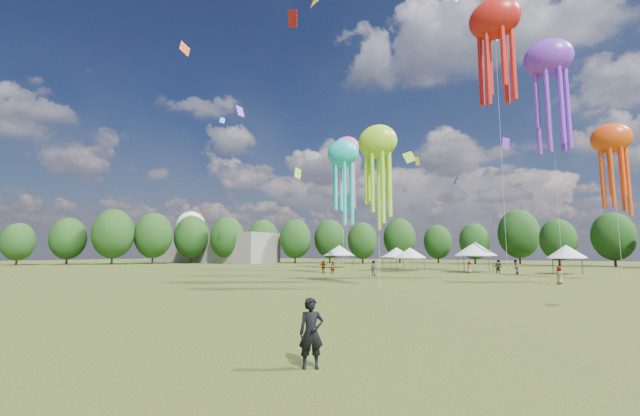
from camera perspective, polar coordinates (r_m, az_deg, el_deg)
The scene contains 10 objects.
ground at distance 16.49m, azimuth -24.76°, elevation -15.64°, with size 300.00×300.00×0.00m, color #384416.
observer_main at distance 10.14m, azimuth -1.26°, elevation -17.56°, with size 0.62×0.40×1.69m, color black.
spectator_near at distance 48.62m, azimuth 7.74°, elevation -8.61°, with size 0.89×0.69×1.83m, color gray.
spectators_far at distance 56.59m, azimuth 20.77°, elevation -8.00°, with size 28.50×25.08×1.86m.
festival_tents at distance 66.04m, azimuth 14.46°, elevation -6.02°, with size 41.79×11.67×4.34m.
show_kites at distance 53.13m, azimuth 18.87°, elevation 12.74°, with size 39.63×31.76×30.18m.
small_kites at distance 60.20m, azimuth 15.45°, elevation 20.64°, with size 74.25×55.66×45.97m.
treeline at distance 73.90m, azimuth 17.64°, elevation -3.24°, with size 201.57×95.24×13.43m.
hangar at distance 117.86m, azimuth -15.36°, elevation -5.63°, with size 40.00×12.00×8.00m, color gray.
radome at distance 133.94m, azimuth -18.15°, elevation -3.05°, with size 9.00×9.00×16.00m.
Camera 1 is at (13.36, -9.26, 2.80)m, focal length 22.20 mm.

